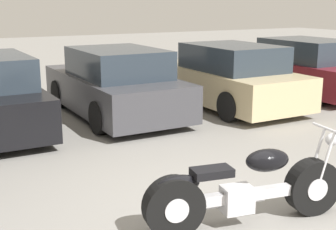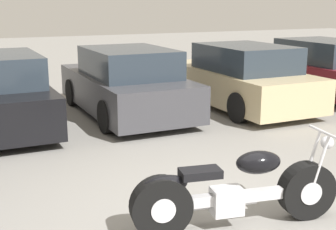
{
  "view_description": "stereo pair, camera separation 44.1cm",
  "coord_description": "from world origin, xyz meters",
  "px_view_note": "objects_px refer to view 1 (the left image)",
  "views": [
    {
      "loc": [
        -3.21,
        -3.86,
        2.45
      ],
      "look_at": [
        -0.03,
        1.9,
        0.85
      ],
      "focal_mm": 50.0,
      "sensor_mm": 36.0,
      "label": 1
    },
    {
      "loc": [
        -2.81,
        -4.06,
        2.45
      ],
      "look_at": [
        -0.03,
        1.9,
        0.85
      ],
      "focal_mm": 50.0,
      "sensor_mm": 36.0,
      "label": 2
    }
  ],
  "objects_px": {
    "parked_car_champagne": "(227,78)",
    "parked_car_maroon": "(301,68)",
    "motorcycle": "(244,190)",
    "parked_car_dark_grey": "(115,84)"
  },
  "relations": [
    {
      "from": "motorcycle",
      "to": "parked_car_maroon",
      "type": "relative_size",
      "value": 0.55
    },
    {
      "from": "motorcycle",
      "to": "parked_car_dark_grey",
      "type": "bearing_deg",
      "value": 82.12
    },
    {
      "from": "parked_car_champagne",
      "to": "parked_car_maroon",
      "type": "height_order",
      "value": "same"
    },
    {
      "from": "parked_car_champagne",
      "to": "parked_car_maroon",
      "type": "relative_size",
      "value": 1.0
    },
    {
      "from": "parked_car_maroon",
      "to": "parked_car_dark_grey",
      "type": "bearing_deg",
      "value": 179.28
    },
    {
      "from": "motorcycle",
      "to": "parked_car_maroon",
      "type": "xyz_separation_m",
      "value": [
        6.2,
        5.48,
        0.28
      ]
    },
    {
      "from": "parked_car_dark_grey",
      "to": "parked_car_maroon",
      "type": "height_order",
      "value": "same"
    },
    {
      "from": "parked_car_dark_grey",
      "to": "parked_car_maroon",
      "type": "bearing_deg",
      "value": -0.72
    },
    {
      "from": "parked_car_dark_grey",
      "to": "parked_car_champagne",
      "type": "xyz_separation_m",
      "value": [
        2.72,
        -0.41,
        0.0
      ]
    },
    {
      "from": "motorcycle",
      "to": "parked_car_dark_grey",
      "type": "height_order",
      "value": "parked_car_dark_grey"
    }
  ]
}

